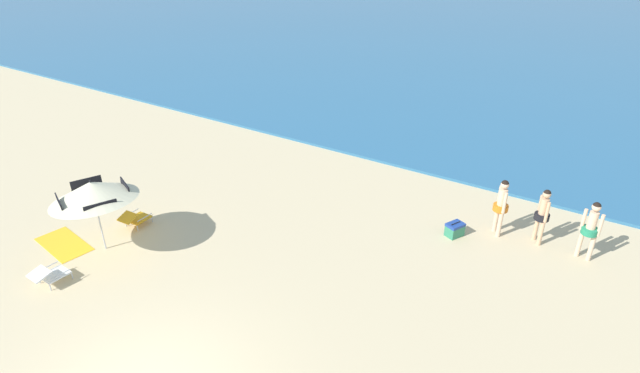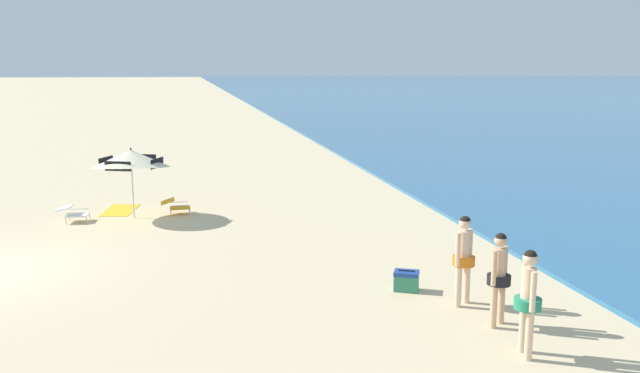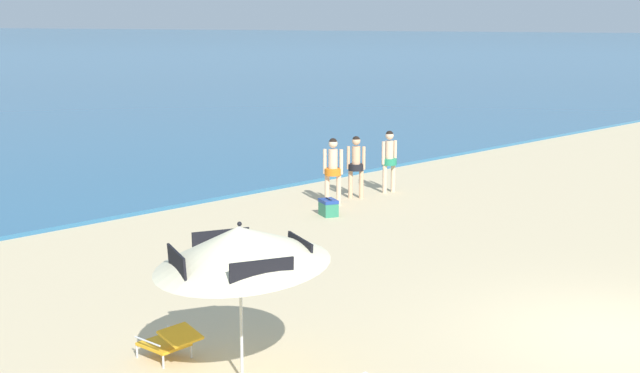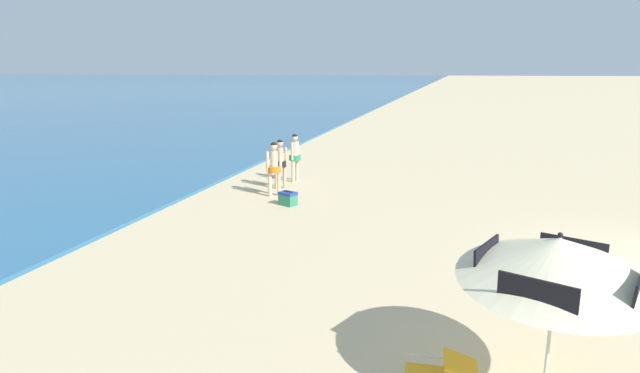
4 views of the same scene
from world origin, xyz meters
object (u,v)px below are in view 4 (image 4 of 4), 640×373
Objects in this scene: beach_umbrella_striped_main at (558,259)px; cooler_box at (288,198)px; lounge_chair_under_umbrella at (440,373)px; person_standing_near_shore at (280,160)px; person_standing_beside at (274,165)px; person_wading_in at (295,154)px.

beach_umbrella_striped_main is 9.95m from cooler_box.
person_standing_near_shore reaches higher than lounge_chair_under_umbrella.
cooler_box is at bearing -141.69° from person_standing_beside.
person_standing_beside is 1.48m from cooler_box.
person_standing_near_shore is (10.14, 5.63, 0.68)m from lounge_chair_under_umbrella.
person_standing_near_shore is (9.90, 6.85, -0.84)m from beach_umbrella_striped_main.
beach_umbrella_striped_main reaches higher than lounge_chair_under_umbrella.
person_standing_near_shore is 1.09m from person_standing_beside.
person_standing_beside is 1.01× the size of person_wading_in.
person_standing_beside reaches higher than lounge_chair_under_umbrella.
beach_umbrella_striped_main is 4.38× the size of cooler_box.
person_standing_near_shore is at bearing 24.81° from cooler_box.
person_wading_in is (2.29, 0.05, -0.01)m from person_standing_beside.
lounge_chair_under_umbrella is 0.52× the size of person_standing_beside.
person_standing_near_shore is 0.96× the size of person_standing_beside.
person_standing_near_shore reaches higher than cooler_box.
cooler_box is (-3.26, -0.82, -0.78)m from person_wading_in.
person_wading_in is at bearing 31.18° from beach_umbrella_striped_main.
lounge_chair_under_umbrella is at bearing 101.33° from beach_umbrella_striped_main.
beach_umbrella_striped_main is 1.97m from lounge_chair_under_umbrella.
person_standing_near_shore is 2.38m from cooler_box.
beach_umbrella_striped_main is at bearing -142.89° from person_standing_beside.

